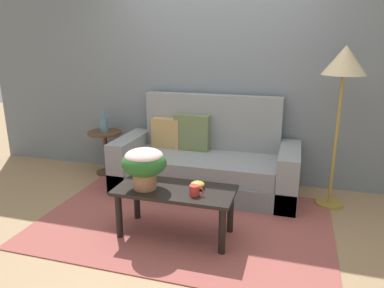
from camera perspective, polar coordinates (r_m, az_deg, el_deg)
ground_plane at (r=3.59m, az=-1.36°, el=-12.29°), size 14.00×14.00×0.00m
wall_back at (r=4.45m, az=3.89°, el=13.09°), size 6.40×0.12×2.95m
area_rug at (r=3.60m, az=-1.29°, el=-12.12°), size 2.76×1.81×0.01m
couch at (r=4.24m, az=2.12°, el=-3.01°), size 2.09×0.86×1.08m
coffee_table at (r=3.23m, az=-2.66°, el=-8.31°), size 1.05×0.49×0.45m
side_table at (r=4.83m, az=-13.49°, el=-0.10°), size 0.43×0.43×0.57m
floor_lamp at (r=3.86m, az=22.85°, el=10.83°), size 0.42×0.42×1.66m
potted_plant at (r=3.15m, az=-7.55°, el=-3.00°), size 0.39×0.39×0.36m
coffee_mug at (r=3.05m, az=0.42°, el=-7.32°), size 0.13×0.08×0.09m
snack_bowl at (r=3.19m, az=0.88°, el=-6.40°), size 0.12×0.12×0.06m
table_vase at (r=4.78m, az=-13.72°, el=3.13°), size 0.11×0.11×0.25m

